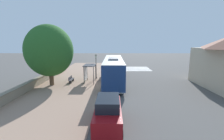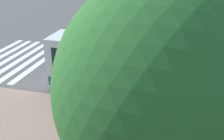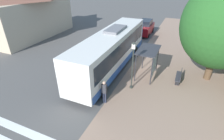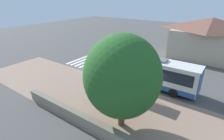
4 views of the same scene
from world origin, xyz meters
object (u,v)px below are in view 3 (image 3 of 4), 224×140
(bench, at_px, (179,76))
(street_lamp_near, at_px, (133,62))
(bus, at_px, (112,50))
(pedestrian, at_px, (104,90))
(parked_car_behind_bus, at_px, (145,28))
(bus_shelter, at_px, (150,55))
(shade_tree, at_px, (223,25))

(bench, distance_m, street_lamp_near, 4.54)
(bus, distance_m, pedestrian, 5.15)
(bench, xyz_separation_m, parked_car_behind_bus, (5.67, -11.27, 0.52))
(bus_shelter, xyz_separation_m, parked_car_behind_bus, (3.11, -11.53, -1.06))
(bus_shelter, distance_m, parked_car_behind_bus, 11.99)
(street_lamp_near, bearing_deg, bus, -41.56)
(shade_tree, distance_m, parked_car_behind_bus, 13.13)
(street_lamp_near, distance_m, parked_car_behind_bus, 14.05)
(bus, relative_size, bus_shelter, 4.36)
(bus_shelter, distance_m, pedestrian, 5.16)
(bus_shelter, height_order, street_lamp_near, street_lamp_near)
(shade_tree, bearing_deg, bus_shelter, 19.10)
(bus, bearing_deg, shade_tree, -169.75)
(bus_shelter, relative_size, pedestrian, 1.56)
(bus_shelter, relative_size, bench, 1.56)
(bus, height_order, bus_shelter, bus)
(pedestrian, distance_m, street_lamp_near, 2.96)
(bench, xyz_separation_m, shade_tree, (-2.20, -1.39, 4.11))
(bus_shelter, bearing_deg, bench, -174.21)
(bus_shelter, height_order, parked_car_behind_bus, bus_shelter)
(parked_car_behind_bus, bearing_deg, bus_shelter, 105.09)
(pedestrian, distance_m, bench, 6.69)
(pedestrian, relative_size, bench, 1.00)
(pedestrian, distance_m, shade_tree, 9.86)
(pedestrian, height_order, parked_car_behind_bus, parked_car_behind_bus)
(bench, xyz_separation_m, street_lamp_near, (3.31, 2.52, 1.81))
(street_lamp_near, relative_size, shade_tree, 0.48)
(bench, relative_size, street_lamp_near, 0.46)
(bus_shelter, xyz_separation_m, bench, (-2.56, -0.26, -1.58))
(pedestrian, bearing_deg, bench, -132.18)
(pedestrian, bearing_deg, street_lamp_near, -115.66)
(bus, xyz_separation_m, shade_tree, (-8.24, -1.49, 2.71))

